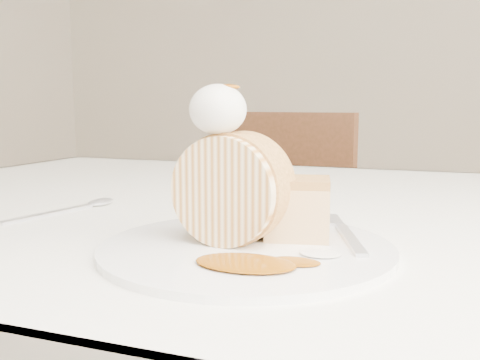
% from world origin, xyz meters
% --- Properties ---
extents(table, '(1.40, 0.90, 0.75)m').
position_xyz_m(table, '(0.00, 0.20, 0.66)').
color(table, white).
rests_on(table, ground).
extents(chair_far, '(0.47, 0.47, 0.86)m').
position_xyz_m(chair_far, '(-0.22, 1.09, 0.49)').
color(chair_far, brown).
rests_on(chair_far, ground).
extents(plate, '(0.31, 0.31, 0.01)m').
position_xyz_m(plate, '(0.01, -0.04, 0.75)').
color(plate, white).
rests_on(plate, table).
extents(roulade_slice, '(0.10, 0.06, 0.10)m').
position_xyz_m(roulade_slice, '(-0.01, -0.03, 0.81)').
color(roulade_slice, beige).
rests_on(roulade_slice, plate).
extents(cake_chunk, '(0.07, 0.06, 0.05)m').
position_xyz_m(cake_chunk, '(0.04, 0.00, 0.78)').
color(cake_chunk, tan).
rests_on(cake_chunk, plate).
extents(whipped_cream, '(0.05, 0.05, 0.04)m').
position_xyz_m(whipped_cream, '(-0.02, -0.04, 0.88)').
color(whipped_cream, white).
rests_on(whipped_cream, roulade_slice).
extents(caramel_drizzle, '(0.03, 0.02, 0.01)m').
position_xyz_m(caramel_drizzle, '(-0.01, -0.04, 0.90)').
color(caramel_drizzle, '#7D3F05').
rests_on(caramel_drizzle, whipped_cream).
extents(caramel_pool, '(0.09, 0.07, 0.00)m').
position_xyz_m(caramel_pool, '(0.03, -0.10, 0.76)').
color(caramel_pool, '#7D3F05').
rests_on(caramel_pool, plate).
extents(fork, '(0.07, 0.16, 0.00)m').
position_xyz_m(fork, '(0.09, 0.01, 0.76)').
color(fork, silver).
rests_on(fork, plate).
extents(spoon, '(0.06, 0.16, 0.00)m').
position_xyz_m(spoon, '(-0.27, 0.03, 0.75)').
color(spoon, silver).
rests_on(spoon, table).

